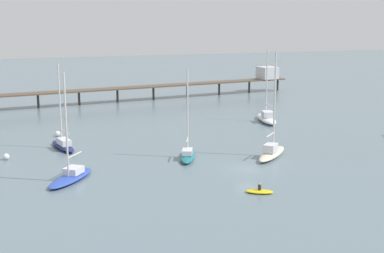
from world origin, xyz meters
TOP-DOWN VIEW (x-y plane):
  - ground_plane at (0.00, 0.00)m, footprint 400.00×400.00m
  - pier at (12.98, 60.65)m, footprint 80.09×13.51m
  - sailboat_cream at (5.79, 4.42)m, footprint 7.92×7.87m
  - sailboat_navy at (-20.53, 18.65)m, footprint 3.50×8.29m
  - sailboat_blue at (-21.33, 2.83)m, footprint 7.23×8.40m
  - sailboat_white at (16.66, 27.05)m, footprint 4.76×10.18m
  - sailboat_teal at (-5.29, 7.58)m, footprint 4.64×7.89m
  - dinghy_yellow at (-2.60, -8.69)m, footprint 3.29×2.59m
  - mooring_buoy_inner at (-20.50, 27.36)m, footprint 0.88×0.88m
  - mooring_buoy_near at (-28.40, 15.00)m, footprint 0.86×0.86m

SIDE VIEW (x-z plane):
  - ground_plane at x=0.00m, z-range 0.00..0.00m
  - dinghy_yellow at x=-2.60m, z-range -0.37..0.77m
  - mooring_buoy_near at x=-28.40m, z-range 0.00..0.86m
  - mooring_buoy_inner at x=-20.50m, z-range 0.00..0.88m
  - sailboat_blue at x=-21.33m, z-range -5.69..7.04m
  - sailboat_teal at x=-5.29m, z-range -5.29..6.72m
  - sailboat_navy at x=-20.53m, z-range -5.34..6.89m
  - sailboat_white at x=16.66m, z-range -5.77..7.42m
  - sailboat_cream at x=5.79m, z-range -6.32..8.05m
  - pier at x=12.98m, z-range 0.49..6.77m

